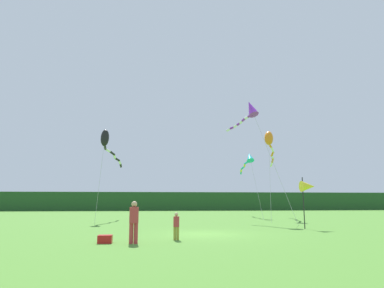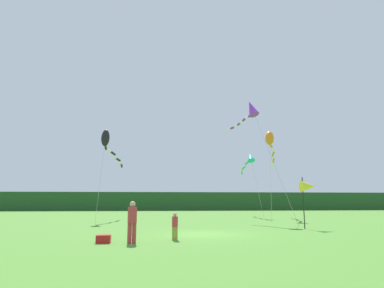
% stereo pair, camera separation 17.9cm
% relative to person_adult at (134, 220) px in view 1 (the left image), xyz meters
% --- Properties ---
extents(ground_plane, '(120.00, 120.00, 0.00)m').
position_rel_person_adult_xyz_m(ground_plane, '(3.51, 3.67, -0.96)').
color(ground_plane, '#4C842D').
extents(distant_treeline, '(108.00, 3.73, 3.28)m').
position_rel_person_adult_xyz_m(distant_treeline, '(3.51, 48.67, 0.68)').
color(distant_treeline, '#234C23').
rests_on(distant_treeline, ground).
extents(person_adult, '(0.38, 0.38, 1.72)m').
position_rel_person_adult_xyz_m(person_adult, '(0.00, 0.00, 0.00)').
color(person_adult, '#B23338').
rests_on(person_adult, ground).
extents(person_child, '(0.27, 0.27, 1.21)m').
position_rel_person_adult_xyz_m(person_child, '(1.84, 1.07, -0.28)').
color(person_child, olive).
rests_on(person_child, ground).
extents(cooler_box, '(0.57, 0.43, 0.33)m').
position_rel_person_adult_xyz_m(cooler_box, '(-1.18, 0.28, -0.80)').
color(cooler_box, red).
rests_on(cooler_box, ground).
extents(banner_flag_pole, '(0.90, 0.70, 3.22)m').
position_rel_person_adult_xyz_m(banner_flag_pole, '(10.55, 6.18, 1.65)').
color(banner_flag_pole, black).
rests_on(banner_flag_pole, ground).
extents(kite_orange, '(3.94, 10.42, 8.67)m').
position_rel_person_adult_xyz_m(kite_orange, '(12.21, 17.68, 6.59)').
color(kite_orange, '#B2B2B2').
rests_on(kite_orange, ground).
extents(kite_cyan, '(0.97, 9.57, 7.04)m').
position_rel_person_adult_xyz_m(kite_cyan, '(11.03, 21.49, 5.20)').
color(kite_cyan, '#B2B2B2').
rests_on(kite_cyan, ground).
extents(kite_purple, '(3.76, 6.59, 10.40)m').
position_rel_person_adult_xyz_m(kite_purple, '(8.88, 12.91, 8.49)').
color(kite_purple, '#B2B2B2').
rests_on(kite_purple, ground).
extents(kite_black, '(1.41, 7.78, 7.94)m').
position_rel_person_adult_xyz_m(kite_black, '(-3.40, 15.77, 5.82)').
color(kite_black, '#B2B2B2').
rests_on(kite_black, ground).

